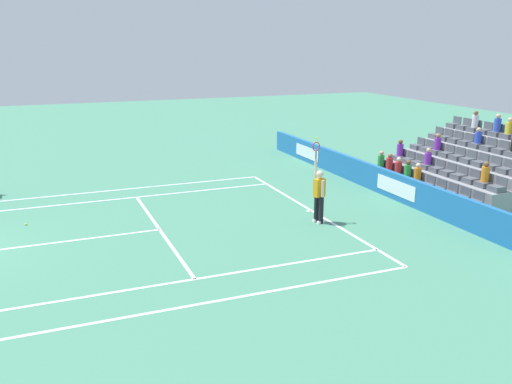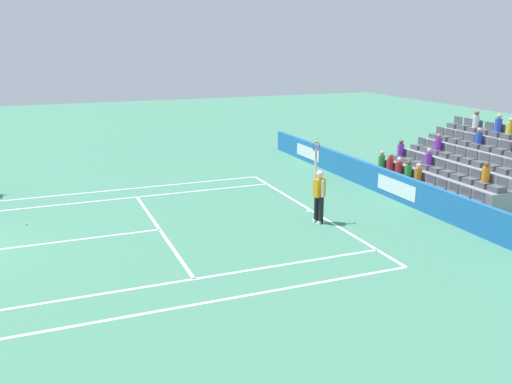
# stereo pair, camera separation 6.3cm
# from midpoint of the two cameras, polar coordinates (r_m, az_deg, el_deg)

# --- Properties ---
(line_baseline) EXTENTS (10.97, 0.10, 0.01)m
(line_baseline) POSITION_cam_midpoint_polar(r_m,az_deg,el_deg) (19.75, 5.69, -1.93)
(line_baseline) COLOR white
(line_baseline) RESTS_ON ground
(line_service) EXTENTS (8.23, 0.10, 0.01)m
(line_service) POSITION_cam_midpoint_polar(r_m,az_deg,el_deg) (17.97, -10.07, -3.86)
(line_service) COLOR white
(line_service) RESTS_ON ground
(line_centre_service) EXTENTS (0.10, 6.40, 0.01)m
(line_centre_service) POSITION_cam_midpoint_polar(r_m,az_deg,el_deg) (17.66, -20.29, -4.96)
(line_centre_service) COLOR white
(line_centre_service) RESTS_ON ground
(line_singles_sideline_left) EXTENTS (0.10, 11.89, 0.01)m
(line_singles_sideline_left) POSITION_cam_midpoint_polar(r_m,az_deg,el_deg) (21.78, -13.54, -0.64)
(line_singles_sideline_left) COLOR white
(line_singles_sideline_left) RESTS_ON ground
(line_singles_sideline_right) EXTENTS (0.10, 11.89, 0.01)m
(line_singles_sideline_right) POSITION_cam_midpoint_polar(r_m,az_deg,el_deg) (14.14, -8.30, -9.22)
(line_singles_sideline_right) COLOR white
(line_singles_sideline_right) RESTS_ON ground
(line_doubles_sideline_left) EXTENTS (0.10, 11.89, 0.01)m
(line_doubles_sideline_left) POSITION_cam_midpoint_polar(r_m,az_deg,el_deg) (23.09, -14.06, 0.23)
(line_doubles_sideline_left) COLOR white
(line_doubles_sideline_left) RESTS_ON ground
(line_doubles_sideline_right) EXTENTS (0.10, 11.89, 0.01)m
(line_doubles_sideline_right) POSITION_cam_midpoint_polar(r_m,az_deg,el_deg) (12.94, -6.80, -11.60)
(line_doubles_sideline_right) COLOR white
(line_doubles_sideline_right) RESTS_ON ground
(line_centre_mark) EXTENTS (0.10, 0.20, 0.01)m
(line_centre_mark) POSITION_cam_midpoint_polar(r_m,az_deg,el_deg) (19.70, 5.43, -1.96)
(line_centre_mark) COLOR white
(line_centre_mark) RESTS_ON ground
(sponsor_barrier) EXTENTS (22.04, 0.22, 1.02)m
(sponsor_barrier) POSITION_cam_midpoint_polar(r_m,az_deg,el_deg) (21.51, 14.42, 0.50)
(sponsor_barrier) COLOR #1E66AD
(sponsor_barrier) RESTS_ON ground
(tennis_player) EXTENTS (0.53, 0.40, 2.85)m
(tennis_player) POSITION_cam_midpoint_polar(r_m,az_deg,el_deg) (18.23, 6.46, -0.18)
(tennis_player) COLOR black
(tennis_player) RESTS_ON ground
(stadium_stand) EXTENTS (6.20, 4.75, 3.04)m
(stadium_stand) POSITION_cam_midpoint_polar(r_m,az_deg,el_deg) (23.69, 21.44, 2.04)
(stadium_stand) COLOR gray
(stadium_stand) RESTS_ON ground
(loose_tennis_ball) EXTENTS (0.07, 0.07, 0.07)m
(loose_tennis_ball) POSITION_cam_midpoint_polar(r_m,az_deg,el_deg) (19.63, -22.84, -3.11)
(loose_tennis_ball) COLOR #D1E533
(loose_tennis_ball) RESTS_ON ground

